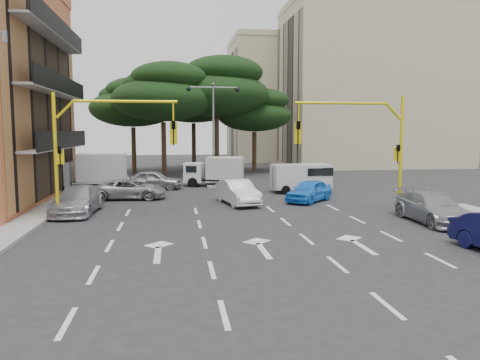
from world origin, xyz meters
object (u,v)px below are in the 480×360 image
(street_lamp_center, at_px, (213,115))
(car_silver_parked, at_px, (433,208))
(car_silver_wagon, at_px, (78,200))
(signal_mast_left, at_px, (94,138))
(signal_mast_right, at_px, (369,137))
(box_truck_b, at_px, (214,172))
(van_white, at_px, (301,178))
(box_truck_a, at_px, (88,173))
(car_white_hatch, at_px, (238,192))
(car_silver_cross_b, at_px, (154,180))
(car_silver_cross_a, at_px, (130,189))
(car_blue_compact, at_px, (309,191))

(street_lamp_center, xyz_separation_m, car_silver_parked, (8.70, -17.06, -4.73))
(car_silver_wagon, bearing_deg, signal_mast_left, -49.83)
(signal_mast_right, height_order, box_truck_b, signal_mast_right)
(van_white, bearing_deg, box_truck_a, -102.40)
(car_white_hatch, height_order, box_truck_b, box_truck_b)
(signal_mast_left, relative_size, box_truck_a, 1.12)
(signal_mast_right, height_order, car_silver_parked, signal_mast_right)
(street_lamp_center, height_order, box_truck_a, street_lamp_center)
(box_truck_b, bearing_deg, car_silver_cross_b, 118.56)
(box_truck_a, height_order, box_truck_b, box_truck_a)
(street_lamp_center, distance_m, box_truck_a, 10.56)
(signal_mast_right, distance_m, car_silver_parked, 4.80)
(car_silver_cross_a, height_order, box_truck_b, box_truck_b)
(car_blue_compact, xyz_separation_m, car_silver_cross_a, (-10.66, 2.52, -0.04))
(box_truck_b, bearing_deg, signal_mast_right, -138.17)
(car_silver_wagon, xyz_separation_m, car_silver_cross_b, (3.44, 9.41, -0.02))
(signal_mast_right, bearing_deg, signal_mast_left, 180.00)
(car_silver_wagon, height_order, car_silver_cross_b, car_silver_wagon)
(car_silver_cross_a, distance_m, box_truck_a, 5.15)
(car_blue_compact, bearing_deg, signal_mast_left, -119.44)
(car_silver_cross_a, bearing_deg, street_lamp_center, -32.55)
(box_truck_a, bearing_deg, signal_mast_left, -171.27)
(car_white_hatch, bearing_deg, box_truck_b, 82.67)
(van_white, bearing_deg, car_blue_compact, -11.55)
(car_silver_cross_a, relative_size, car_silver_parked, 0.93)
(car_blue_compact, relative_size, box_truck_a, 0.71)
(car_silver_cross_b, height_order, car_silver_parked, car_silver_parked)
(car_silver_wagon, bearing_deg, car_silver_parked, -12.22)
(box_truck_a, bearing_deg, car_silver_cross_a, -144.55)
(car_blue_compact, relative_size, car_silver_parked, 0.80)
(signal_mast_left, distance_m, car_silver_cross_b, 11.68)
(car_silver_parked, distance_m, van_white, 11.48)
(car_silver_cross_a, bearing_deg, signal_mast_left, 175.71)
(car_blue_compact, distance_m, van_white, 4.19)
(signal_mast_left, relative_size, car_blue_compact, 1.57)
(signal_mast_left, height_order, car_blue_compact, signal_mast_left)
(box_truck_b, bearing_deg, street_lamp_center, 9.78)
(signal_mast_right, relative_size, car_silver_cross_b, 1.51)
(signal_mast_right, distance_m, street_lamp_center, 15.65)
(signal_mast_right, distance_m, box_truck_b, 14.36)
(signal_mast_left, relative_size, car_silver_parked, 1.25)
(signal_mast_left, relative_size, car_silver_cross_b, 1.51)
(car_silver_parked, distance_m, box_truck_b, 17.68)
(car_silver_parked, xyz_separation_m, box_truck_b, (-8.78, 15.34, 0.41))
(signal_mast_left, distance_m, car_silver_parked, 16.12)
(street_lamp_center, distance_m, car_silver_cross_b, 7.24)
(car_silver_cross_b, xyz_separation_m, car_silver_parked, (13.26, -14.06, 0.02))
(car_white_hatch, bearing_deg, signal_mast_left, -165.68)
(car_white_hatch, distance_m, box_truck_a, 11.73)
(street_lamp_center, height_order, car_silver_parked, street_lamp_center)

